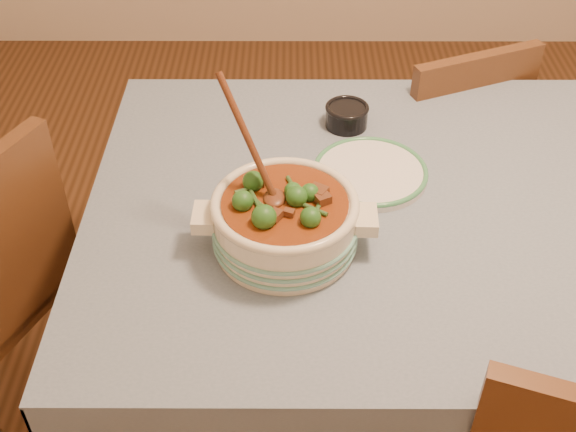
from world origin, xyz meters
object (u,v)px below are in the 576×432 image
object	(u,v)px
dining_table	(457,233)
white_plate	(370,172)
chair_far	(442,146)
condiment_bowl	(347,115)
stew_casserole	(285,218)

from	to	relation	value
dining_table	white_plate	size ratio (longest dim) A/B	6.28
chair_far	dining_table	bearing A→B (deg)	59.14
condiment_bowl	dining_table	bearing A→B (deg)	-51.79
white_plate	chair_far	size ratio (longest dim) A/B	0.32
white_plate	condiment_bowl	xyz separation A→B (m)	(-0.04, 0.21, 0.02)
stew_casserole	chair_far	bearing A→B (deg)	57.00
dining_table	chair_far	distance (m)	0.64
dining_table	stew_casserole	xyz separation A→B (m)	(-0.40, -0.14, 0.17)
white_plate	condiment_bowl	distance (m)	0.22
stew_casserole	condiment_bowl	xyz separation A→B (m)	(0.15, 0.45, -0.04)
white_plate	chair_far	bearing A→B (deg)	60.59
dining_table	white_plate	xyz separation A→B (m)	(-0.20, 0.10, 0.10)
condiment_bowl	white_plate	bearing A→B (deg)	-78.48
dining_table	stew_casserole	distance (m)	0.45
stew_casserole	condiment_bowl	world-z (taller)	stew_casserole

